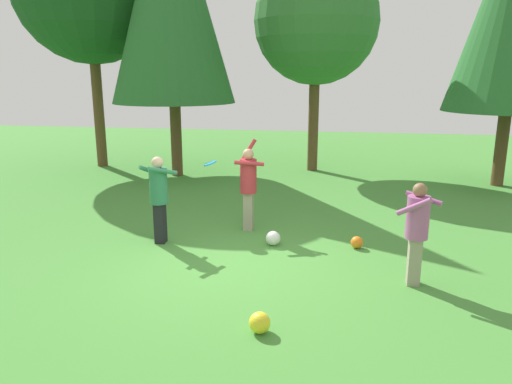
% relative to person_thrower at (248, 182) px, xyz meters
% --- Properties ---
extents(ground_plane, '(40.00, 40.00, 0.00)m').
position_rel_person_thrower_xyz_m(ground_plane, '(0.05, -1.92, -1.02)').
color(ground_plane, '#478C38').
extents(person_thrower, '(0.60, 0.59, 1.89)m').
position_rel_person_thrower_xyz_m(person_thrower, '(0.00, 0.00, 0.00)').
color(person_thrower, gray).
rests_on(person_thrower, ground_plane).
extents(person_catcher, '(0.74, 0.75, 1.68)m').
position_rel_person_thrower_xyz_m(person_catcher, '(-1.52, -1.07, -0.03)').
color(person_catcher, black).
rests_on(person_catcher, ground_plane).
extents(person_bystander, '(0.70, 0.68, 1.61)m').
position_rel_person_thrower_xyz_m(person_bystander, '(3.01, -2.20, -0.08)').
color(person_bystander, gray).
rests_on(person_bystander, ground_plane).
extents(frisbee, '(0.31, 0.31, 0.11)m').
position_rel_person_thrower_xyz_m(frisbee, '(-0.75, -0.20, 0.40)').
color(frisbee, '#2393D1').
extents(ball_white, '(0.28, 0.28, 0.28)m').
position_rel_person_thrower_xyz_m(ball_white, '(0.64, -0.85, -0.89)').
color(ball_white, white).
rests_on(ball_white, ground_plane).
extents(ball_orange, '(0.23, 0.23, 0.23)m').
position_rel_person_thrower_xyz_m(ball_orange, '(2.21, -0.74, -0.91)').
color(ball_orange, orange).
rests_on(ball_orange, ground_plane).
extents(ball_yellow, '(0.27, 0.27, 0.27)m').
position_rel_person_thrower_xyz_m(ball_yellow, '(0.91, -4.03, -0.89)').
color(ball_yellow, yellow).
rests_on(ball_yellow, ground_plane).
extents(tree_center, '(3.97, 3.97, 6.79)m').
position_rel_person_thrower_xyz_m(tree_center, '(0.93, 6.71, 3.76)').
color(tree_center, brown).
rests_on(tree_center, ground_plane).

